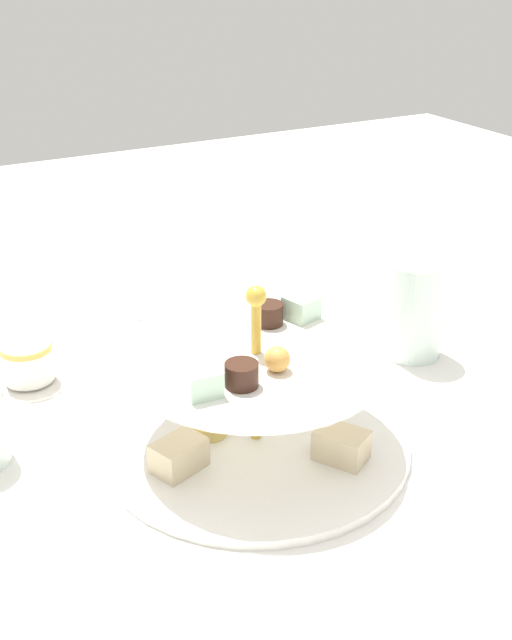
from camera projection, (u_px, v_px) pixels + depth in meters
name	position (u px, v px, depth m)	size (l,w,h in m)	color
ground_plane	(256.00, 445.00, 0.80)	(2.40, 2.40, 0.00)	white
tiered_serving_stand	(256.00, 406.00, 0.78)	(0.31, 0.31, 0.17)	white
water_glass_tall_right	(415.00, 309.00, 0.95)	(0.07, 0.07, 0.12)	silver
teacup_with_saucer	(28.00, 365.00, 0.90)	(0.09, 0.09, 0.05)	white
butter_knife_right	(179.00, 313.00, 1.08)	(0.17, 0.01, 0.00)	silver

